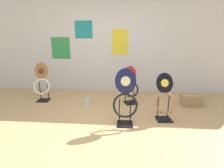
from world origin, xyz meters
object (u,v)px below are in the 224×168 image
object	(u,v)px
toilet_seat_display_woodgrain	(42,84)
toilet_seat_display_crimson_swirl	(131,86)
paint_can	(87,101)
toilet_seat_display_navy_moon	(125,99)
toilet_seat_display_jazz_black	(165,98)
storage_box	(191,100)

from	to	relation	value
toilet_seat_display_woodgrain	toilet_seat_display_crimson_swirl	size ratio (longest dim) A/B	1.07
paint_can	toilet_seat_display_navy_moon	bearing A→B (deg)	-44.85
paint_can	toilet_seat_display_woodgrain	bearing A→B (deg)	171.81
toilet_seat_display_jazz_black	storage_box	bearing A→B (deg)	44.84
toilet_seat_display_navy_moon	paint_can	bearing A→B (deg)	135.15
toilet_seat_display_jazz_black	toilet_seat_display_crimson_swirl	bearing A→B (deg)	127.48
toilet_seat_display_woodgrain	toilet_seat_display_crimson_swirl	bearing A→B (deg)	0.83
paint_can	storage_box	distance (m)	2.36
toilet_seat_display_woodgrain	paint_can	distance (m)	1.18
paint_can	storage_box	world-z (taller)	storage_box
toilet_seat_display_crimson_swirl	paint_can	world-z (taller)	toilet_seat_display_crimson_swirl
toilet_seat_display_crimson_swirl	toilet_seat_display_jazz_black	xyz separation A→B (m)	(0.61, -0.79, 0.00)
toilet_seat_display_crimson_swirl	toilet_seat_display_jazz_black	world-z (taller)	toilet_seat_display_jazz_black
toilet_seat_display_crimson_swirl	paint_can	xyz separation A→B (m)	(-0.98, -0.19, -0.34)
toilet_seat_display_crimson_swirl	storage_box	world-z (taller)	toilet_seat_display_crimson_swirl
toilet_seat_display_crimson_swirl	toilet_seat_display_navy_moon	bearing A→B (deg)	-96.34
toilet_seat_display_crimson_swirl	paint_can	bearing A→B (deg)	-168.99
toilet_seat_display_woodgrain	storage_box	size ratio (longest dim) A/B	2.03
toilet_seat_display_crimson_swirl	toilet_seat_display_jazz_black	size ratio (longest dim) A/B	1.00
toilet_seat_display_jazz_black	paint_can	size ratio (longest dim) A/B	5.67
toilet_seat_display_navy_moon	toilet_seat_display_jazz_black	world-z (taller)	toilet_seat_display_navy_moon
toilet_seat_display_navy_moon	toilet_seat_display_jazz_black	size ratio (longest dim) A/B	1.15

